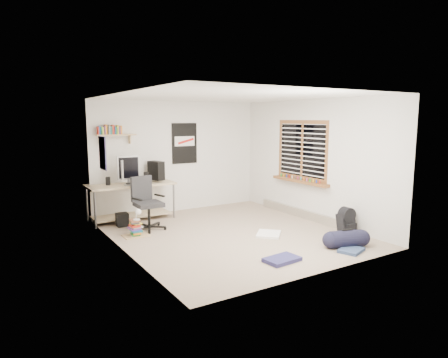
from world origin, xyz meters
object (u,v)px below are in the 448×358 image
desk (131,202)px  duffel_bag (346,239)px  book_stack (136,228)px  office_chair (149,204)px  backpack (346,224)px

desk → duffel_bag: (2.42, -3.66, -0.22)m
duffel_bag → book_stack: duffel_bag is taller
office_chair → book_stack: office_chair is taller
desk → duffel_bag: bearing=-73.5°
duffel_bag → office_chair: bearing=150.5°
desk → duffel_bag: size_ratio=3.17×
backpack → duffel_bag: 0.75m
desk → backpack: 4.34m
backpack → book_stack: size_ratio=1.00×
office_chair → backpack: bearing=-52.4°
desk → book_stack: bearing=-122.5°
office_chair → duffel_bag: size_ratio=1.83×
backpack → duffel_bag: duffel_bag is taller
desk → backpack: desk is taller
desk → office_chair: bearing=-104.5°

